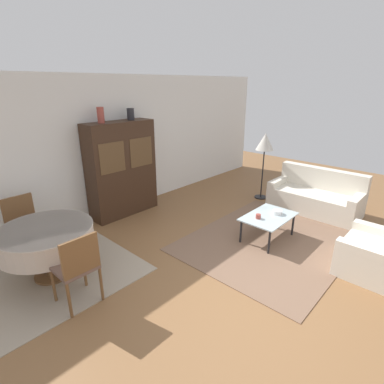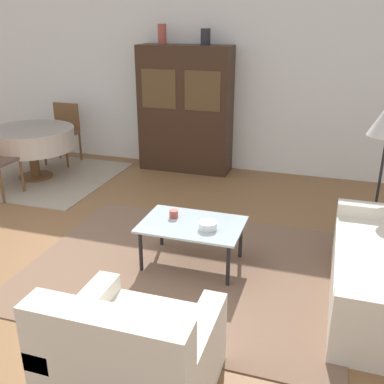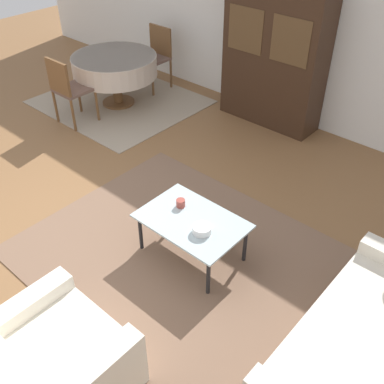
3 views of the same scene
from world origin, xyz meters
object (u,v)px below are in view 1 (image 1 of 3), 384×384
(armchair, at_px, (382,255))
(vase_tall, at_px, (101,115))
(bowl, at_px, (277,212))
(display_cabinet, at_px, (122,169))
(dining_table, at_px, (46,238))
(dining_chair_far, at_px, (23,223))
(coffee_table, at_px, (268,218))
(cup, at_px, (258,216))
(vase_short, at_px, (131,114))
(couch, at_px, (316,197))
(dining_chair_near, at_px, (77,265))
(floor_lamp, at_px, (265,144))

(armchair, distance_m, vase_tall, 4.94)
(bowl, bearing_deg, display_cabinet, 112.36)
(dining_table, bearing_deg, dining_chair_far, 90.00)
(coffee_table, distance_m, dining_table, 3.40)
(cup, bearing_deg, armchair, -78.33)
(cup, bearing_deg, vase_short, 100.00)
(armchair, distance_m, dining_chair_far, 5.20)
(dining_table, relative_size, bowl, 7.29)
(display_cabinet, bearing_deg, bowl, -67.64)
(couch, distance_m, display_cabinet, 4.01)
(display_cabinet, xyz_separation_m, dining_table, (-1.98, -1.08, -0.34))
(coffee_table, bearing_deg, bowl, -20.59)
(coffee_table, xyz_separation_m, dining_chair_far, (-2.96, 2.49, 0.16))
(dining_table, height_order, vase_short, vase_short)
(dining_chair_near, bearing_deg, bowl, -15.97)
(armchair, relative_size, vase_tall, 3.38)
(armchair, bearing_deg, floor_lamp, 61.15)
(armchair, bearing_deg, vase_short, 100.66)
(display_cabinet, distance_m, cup, 2.81)
(armchair, distance_m, display_cabinet, 4.59)
(floor_lamp, bearing_deg, display_cabinet, 148.39)
(display_cabinet, bearing_deg, floor_lamp, -31.61)
(floor_lamp, height_order, bowl, floor_lamp)
(dining_chair_near, bearing_deg, floor_lamp, 3.34)
(display_cabinet, height_order, cup, display_cabinet)
(cup, height_order, bowl, cup)
(bowl, xyz_separation_m, vase_tall, (-1.50, 2.80, 1.53))
(dining_table, bearing_deg, display_cabinet, 28.52)
(dining_chair_far, xyz_separation_m, floor_lamp, (4.64, -1.39, 0.72))
(couch, height_order, cup, couch)
(dining_table, relative_size, cup, 14.59)
(couch, xyz_separation_m, dining_table, (-4.73, 1.78, 0.29))
(cup, xyz_separation_m, vase_short, (-0.47, 2.66, 1.50))
(vase_short, bearing_deg, vase_tall, 180.00)
(dining_chair_far, height_order, vase_short, vase_short)
(display_cabinet, bearing_deg, vase_tall, 179.85)
(floor_lamp, bearing_deg, coffee_table, -146.61)
(dining_chair_near, height_order, floor_lamp, floor_lamp)
(armchair, height_order, bowl, armchair)
(couch, height_order, dining_chair_near, dining_chair_near)
(bowl, bearing_deg, armchair, -90.76)
(display_cabinet, bearing_deg, dining_chair_far, -172.86)
(dining_chair_far, relative_size, bowl, 5.57)
(cup, bearing_deg, vase_tall, 112.76)
(armchair, bearing_deg, vase_tall, 108.54)
(display_cabinet, bearing_deg, couch, -46.09)
(dining_table, bearing_deg, vase_tall, 33.36)
(dining_table, relative_size, dining_chair_near, 1.31)
(bowl, relative_size, vase_short, 0.76)
(bowl, bearing_deg, cup, 159.60)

